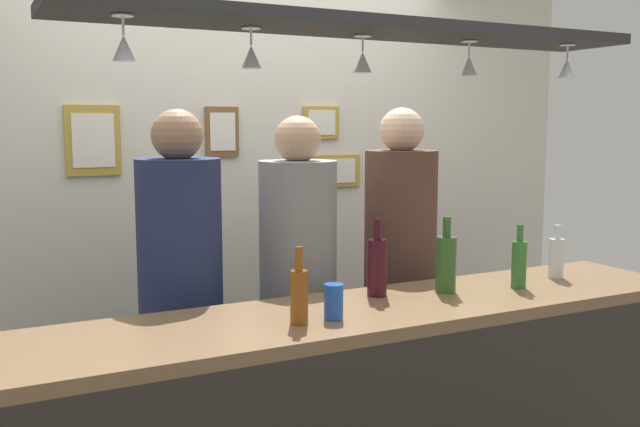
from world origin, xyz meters
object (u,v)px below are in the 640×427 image
person_middle_grey_shirt (298,272)px  picture_frame_lower_pair (337,171)px  bottle_soda_clear (556,257)px  picture_frame_crest (222,132)px  person_right_brown_shirt (400,256)px  person_left_navy_shirt (181,280)px  bottle_champagne_green (446,262)px  drink_can (334,302)px  bottle_wine_dark_red (377,266)px  bottle_beer_green_import (519,263)px  picture_frame_upper_small (321,123)px  picture_frame_caricature (93,141)px  bottle_beer_amber_tall (299,294)px

person_middle_grey_shirt → picture_frame_lower_pair: (0.62, 0.79, 0.38)m
bottle_soda_clear → picture_frame_crest: (-1.03, 1.35, 0.53)m
person_right_brown_shirt → person_left_navy_shirt: bearing=180.0°
bottle_champagne_green → drink_can: (-0.58, -0.15, -0.06)m
person_right_brown_shirt → picture_frame_lower_pair: person_right_brown_shirt is taller
bottle_wine_dark_red → bottle_beer_green_import: (0.58, -0.15, -0.01)m
picture_frame_upper_small → picture_frame_caricature: bearing=180.0°
person_right_brown_shirt → drink_can: (-0.72, -0.70, 0.02)m
picture_frame_upper_small → picture_frame_caricature: size_ratio=0.65×
bottle_beer_green_import → drink_can: (-0.88, -0.07, -0.04)m
picture_frame_upper_small → picture_frame_lower_pair: bearing=0.0°
bottle_wine_dark_red → picture_frame_upper_small: 1.44m
person_left_navy_shirt → picture_frame_lower_pair: bearing=34.8°
bottle_soda_clear → bottle_champagne_green: bearing=179.4°
bottle_beer_green_import → picture_frame_upper_small: (-0.17, 1.42, 0.56)m
bottle_beer_amber_tall → picture_frame_caricature: picture_frame_caricature is taller
person_middle_grey_shirt → bottle_wine_dark_red: size_ratio=5.74×
person_left_navy_shirt → bottle_champagne_green: size_ratio=5.82×
person_right_brown_shirt → picture_frame_crest: (-0.60, 0.79, 0.58)m
bottle_champagne_green → picture_frame_lower_pair: bearing=80.3°
person_middle_grey_shirt → drink_can: person_middle_grey_shirt is taller
bottle_beer_amber_tall → picture_frame_caricature: size_ratio=0.76×
person_middle_grey_shirt → person_right_brown_shirt: size_ratio=0.98×
bottle_beer_green_import → picture_frame_upper_small: picture_frame_upper_small is taller
picture_frame_upper_small → person_left_navy_shirt: bearing=-142.7°
person_right_brown_shirt → bottle_wine_dark_red: (-0.42, -0.48, 0.08)m
person_left_navy_shirt → bottle_soda_clear: 1.59m
bottle_beer_amber_tall → bottle_champagne_green: bottle_champagne_green is taller
person_left_navy_shirt → bottle_beer_amber_tall: size_ratio=6.71×
bottle_wine_dark_red → bottle_champagne_green: (0.27, -0.07, 0.00)m
person_middle_grey_shirt → bottle_beer_amber_tall: 0.77m
bottle_wine_dark_red → picture_frame_upper_small: size_ratio=1.36×
person_middle_grey_shirt → person_right_brown_shirt: 0.53m
bottle_champagne_green → picture_frame_upper_small: bearing=84.4°
picture_frame_upper_small → picture_frame_crest: bearing=180.0°
person_right_brown_shirt → bottle_beer_green_import: (0.16, -0.63, 0.07)m
bottle_soda_clear → drink_can: bearing=-173.2°
picture_frame_crest → picture_frame_upper_small: bearing=0.0°
bottle_beer_green_import → picture_frame_lower_pair: bearing=93.0°
picture_frame_caricature → bottle_beer_amber_tall: bearing=-74.9°
bottle_soda_clear → picture_frame_caricature: bearing=141.3°
person_middle_grey_shirt → bottle_beer_amber_tall: bearing=-114.8°
picture_frame_crest → picture_frame_lower_pair: 0.72m
picture_frame_caricature → bottle_beer_green_import: bearing=-45.2°
person_right_brown_shirt → bottle_beer_green_import: bearing=-75.9°
person_left_navy_shirt → picture_frame_caricature: (-0.20, 0.79, 0.55)m
person_right_brown_shirt → bottle_soda_clear: bearing=-52.2°
bottle_beer_amber_tall → picture_frame_crest: 1.59m
person_middle_grey_shirt → drink_can: bearing=-105.4°
drink_can → bottle_beer_green_import: bearing=4.4°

